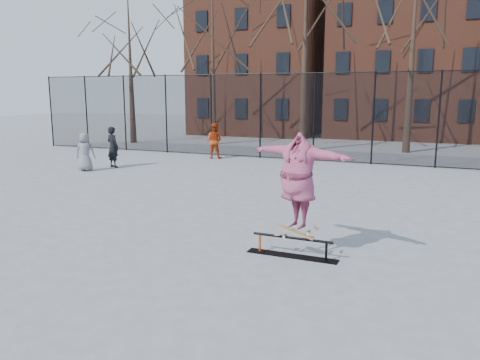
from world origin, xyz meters
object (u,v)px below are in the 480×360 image
at_px(skater, 298,186).
at_px(bystander_grey, 85,152).
at_px(bystander_black, 113,147).
at_px(bystander_red, 214,141).
at_px(skateboard, 297,235).
at_px(skate_rail, 292,249).

xyz_separation_m(skater, bystander_grey, (-10.61, 6.36, -0.60)).
xyz_separation_m(bystander_black, bystander_red, (2.70, 4.09, -0.01)).
bearing_deg(bystander_grey, skater, 125.27).
distance_m(skateboard, skater, 0.94).
bearing_deg(bystander_black, skate_rail, 159.45).
distance_m(bystander_black, bystander_red, 4.90).
distance_m(bystander_grey, bystander_red, 6.14).
xyz_separation_m(skater, bystander_black, (-10.19, 7.55, -0.53)).
bearing_deg(bystander_red, bystander_black, 48.29).
distance_m(skate_rail, skateboard, 0.30).
relative_size(bystander_grey, bystander_red, 0.91).
bearing_deg(bystander_red, skate_rail, 114.18).
xyz_separation_m(bystander_grey, bystander_black, (0.42, 1.20, 0.08)).
distance_m(skateboard, bystander_red, 13.85).
bearing_deg(skate_rail, bystander_red, 122.44).
distance_m(skate_rail, skater, 1.23).
relative_size(bystander_grey, bystander_black, 0.91).
relative_size(bystander_black, bystander_red, 1.01).
distance_m(skater, bystander_grey, 12.38).
bearing_deg(bystander_grey, bystander_black, -133.29).
xyz_separation_m(bystander_grey, bystander_red, (3.12, 5.29, 0.07)).
distance_m(bystander_grey, bystander_black, 1.27).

